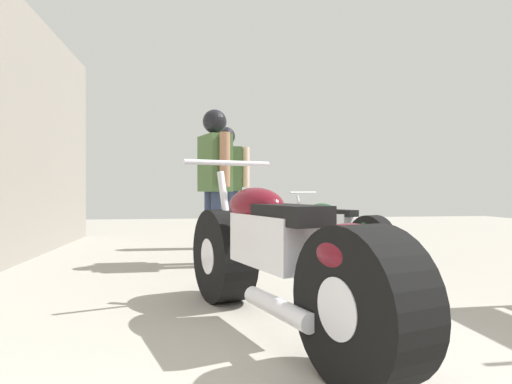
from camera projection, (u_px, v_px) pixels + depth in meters
name	position (u px, v px, depth m)	size (l,w,h in m)	color
ground_plane	(274.00, 274.00, 4.21)	(16.95, 16.95, 0.00)	#9E998E
motorcycle_maroon_cruiser	(277.00, 259.00, 2.46)	(1.01, 2.21, 1.05)	black
motorcycle_black_naked	(334.00, 229.00, 5.54)	(1.09, 1.59, 0.81)	black
mechanic_in_blue	(226.00, 176.00, 6.12)	(0.68, 0.27, 1.74)	#384766
mechanic_with_helmet	(215.00, 172.00, 4.73)	(0.38, 0.67, 1.72)	#2D3851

